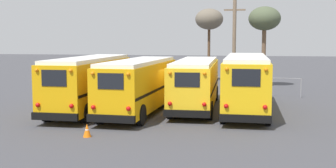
{
  "coord_description": "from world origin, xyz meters",
  "views": [
    {
      "loc": [
        4.3,
        -24.44,
        4.33
      ],
      "look_at": [
        0.0,
        -0.11,
        1.62
      ],
      "focal_mm": 45.0,
      "sensor_mm": 36.0,
      "label": 1
    }
  ],
  "objects_px": {
    "school_bus_0": "(89,82)",
    "traffic_cone": "(87,130)",
    "school_bus_3": "(246,81)",
    "school_bus_1": "(139,84)",
    "bare_tree_0": "(265,20)",
    "bare_tree_1": "(209,20)",
    "utility_pole": "(234,43)",
    "school_bus_2": "(196,82)"
  },
  "relations": [
    {
      "from": "school_bus_3",
      "to": "utility_pole",
      "type": "height_order",
      "value": "utility_pole"
    },
    {
      "from": "bare_tree_0",
      "to": "traffic_cone",
      "type": "distance_m",
      "value": 22.75
    },
    {
      "from": "school_bus_0",
      "to": "school_bus_2",
      "type": "height_order",
      "value": "school_bus_0"
    },
    {
      "from": "school_bus_1",
      "to": "bare_tree_0",
      "type": "height_order",
      "value": "bare_tree_0"
    },
    {
      "from": "utility_pole",
      "to": "bare_tree_0",
      "type": "distance_m",
      "value": 3.52
    },
    {
      "from": "school_bus_1",
      "to": "utility_pole",
      "type": "distance_m",
      "value": 13.93
    },
    {
      "from": "school_bus_1",
      "to": "school_bus_3",
      "type": "distance_m",
      "value": 6.26
    },
    {
      "from": "utility_pole",
      "to": "bare_tree_1",
      "type": "distance_m",
      "value": 6.67
    },
    {
      "from": "school_bus_0",
      "to": "school_bus_1",
      "type": "height_order",
      "value": "school_bus_0"
    },
    {
      "from": "utility_pole",
      "to": "bare_tree_0",
      "type": "relative_size",
      "value": 1.08
    },
    {
      "from": "school_bus_1",
      "to": "utility_pole",
      "type": "bearing_deg",
      "value": 68.19
    },
    {
      "from": "school_bus_1",
      "to": "utility_pole",
      "type": "height_order",
      "value": "utility_pole"
    },
    {
      "from": "school_bus_1",
      "to": "bare_tree_1",
      "type": "height_order",
      "value": "bare_tree_1"
    },
    {
      "from": "school_bus_0",
      "to": "traffic_cone",
      "type": "relative_size",
      "value": 16.08
    },
    {
      "from": "utility_pole",
      "to": "traffic_cone",
      "type": "distance_m",
      "value": 20.11
    },
    {
      "from": "school_bus_0",
      "to": "traffic_cone",
      "type": "bearing_deg",
      "value": -70.56
    },
    {
      "from": "school_bus_0",
      "to": "school_bus_1",
      "type": "relative_size",
      "value": 1.0
    },
    {
      "from": "school_bus_0",
      "to": "school_bus_3",
      "type": "distance_m",
      "value": 9.21
    },
    {
      "from": "school_bus_0",
      "to": "bare_tree_1",
      "type": "distance_m",
      "value": 19.73
    },
    {
      "from": "school_bus_2",
      "to": "school_bus_3",
      "type": "distance_m",
      "value": 3.1
    },
    {
      "from": "school_bus_0",
      "to": "utility_pole",
      "type": "relative_size",
      "value": 1.25
    },
    {
      "from": "traffic_cone",
      "to": "school_bus_2",
      "type": "bearing_deg",
      "value": 65.1
    },
    {
      "from": "school_bus_2",
      "to": "bare_tree_0",
      "type": "height_order",
      "value": "bare_tree_0"
    },
    {
      "from": "school_bus_1",
      "to": "bare_tree_0",
      "type": "relative_size",
      "value": 1.35
    },
    {
      "from": "school_bus_0",
      "to": "school_bus_3",
      "type": "relative_size",
      "value": 0.92
    },
    {
      "from": "bare_tree_1",
      "to": "traffic_cone",
      "type": "distance_m",
      "value": 25.52
    },
    {
      "from": "school_bus_2",
      "to": "traffic_cone",
      "type": "bearing_deg",
      "value": -114.9
    },
    {
      "from": "school_bus_1",
      "to": "school_bus_2",
      "type": "relative_size",
      "value": 0.97
    },
    {
      "from": "school_bus_2",
      "to": "school_bus_3",
      "type": "xyz_separation_m",
      "value": [
        3.03,
        -0.64,
        0.16
      ]
    },
    {
      "from": "school_bus_0",
      "to": "bare_tree_0",
      "type": "xyz_separation_m",
      "value": [
        10.67,
        14.16,
        4.12
      ]
    },
    {
      "from": "bare_tree_1",
      "to": "traffic_cone",
      "type": "relative_size",
      "value": 12.27
    },
    {
      "from": "school_bus_3",
      "to": "bare_tree_0",
      "type": "relative_size",
      "value": 1.45
    },
    {
      "from": "bare_tree_1",
      "to": "traffic_cone",
      "type": "height_order",
      "value": "bare_tree_1"
    },
    {
      "from": "school_bus_1",
      "to": "school_bus_3",
      "type": "relative_size",
      "value": 0.93
    },
    {
      "from": "school_bus_2",
      "to": "bare_tree_1",
      "type": "relative_size",
      "value": 1.36
    },
    {
      "from": "school_bus_0",
      "to": "bare_tree_0",
      "type": "relative_size",
      "value": 1.34
    },
    {
      "from": "school_bus_1",
      "to": "traffic_cone",
      "type": "distance_m",
      "value": 6.31
    },
    {
      "from": "school_bus_1",
      "to": "school_bus_3",
      "type": "height_order",
      "value": "school_bus_3"
    },
    {
      "from": "utility_pole",
      "to": "bare_tree_0",
      "type": "height_order",
      "value": "utility_pole"
    },
    {
      "from": "utility_pole",
      "to": "traffic_cone",
      "type": "bearing_deg",
      "value": -107.51
    },
    {
      "from": "school_bus_1",
      "to": "bare_tree_0",
      "type": "xyz_separation_m",
      "value": [
        7.64,
        14.26,
        4.18
      ]
    },
    {
      "from": "school_bus_0",
      "to": "utility_pole",
      "type": "bearing_deg",
      "value": 57.3
    }
  ]
}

